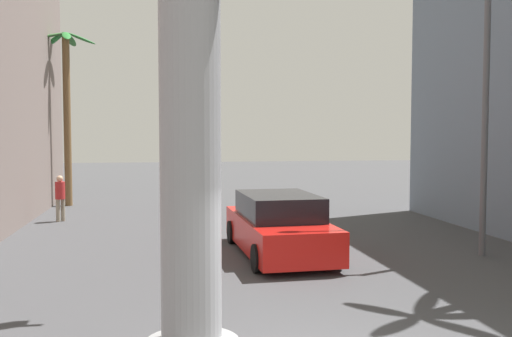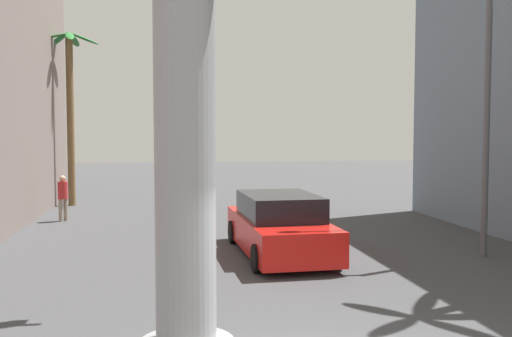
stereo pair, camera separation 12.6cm
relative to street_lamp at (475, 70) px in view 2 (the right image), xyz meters
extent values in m
plane|color=#424244|center=(-5.58, 3.29, -4.68)|extent=(91.13, 91.13, 0.00)
cylinder|color=#9E9EA3|center=(-7.37, -6.70, -0.23)|extent=(0.70, 0.70, 8.90)
cylinder|color=#59595E|center=(0.36, 0.00, -0.77)|extent=(0.16, 0.16, 7.81)
cylinder|color=black|center=(-5.71, 2.64, -4.36)|extent=(0.24, 0.65, 0.64)
cylinder|color=black|center=(-3.89, 2.71, -4.36)|extent=(0.24, 0.65, 0.64)
cylinder|color=black|center=(-5.58, -0.82, -4.36)|extent=(0.24, 0.65, 0.64)
cylinder|color=black|center=(-3.76, -0.75, -4.36)|extent=(0.24, 0.65, 0.64)
cube|color=red|center=(-4.73, 0.95, -4.12)|extent=(2.11, 5.02, 0.80)
cube|color=black|center=(-4.73, 0.95, -3.42)|extent=(1.87, 2.79, 0.60)
cylinder|color=brown|center=(-11.58, 12.15, -1.05)|extent=(0.31, 0.30, 7.26)
ellipsoid|color=#26692D|center=(-10.95, 12.15, 2.44)|extent=(1.23, 0.37, 0.56)
ellipsoid|color=#2A662D|center=(-11.48, 12.77, 2.47)|extent=(0.55, 1.28, 0.49)
ellipsoid|color=#21732D|center=(-12.11, 12.50, 2.40)|extent=(1.18, 0.95, 0.70)
ellipsoid|color=#325F2D|center=(-12.15, 11.87, 2.48)|extent=(1.28, 0.86, 0.46)
ellipsoid|color=#26742D|center=(-11.45, 11.53, 2.44)|extent=(0.61, 1.27, 0.57)
cylinder|color=gray|center=(-11.25, 7.56, -4.28)|extent=(0.14, 0.14, 0.79)
cylinder|color=gray|center=(-11.11, 7.70, -4.28)|extent=(0.14, 0.14, 0.79)
cylinder|color=#B22626|center=(-11.18, 7.63, -3.58)|extent=(0.48, 0.48, 0.61)
sphere|color=tan|center=(-11.18, 7.63, -3.17)|extent=(0.22, 0.22, 0.22)
camera|label=1|loc=(-7.71, -13.17, -1.58)|focal=40.00mm
camera|label=2|loc=(-7.59, -13.19, -1.58)|focal=40.00mm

